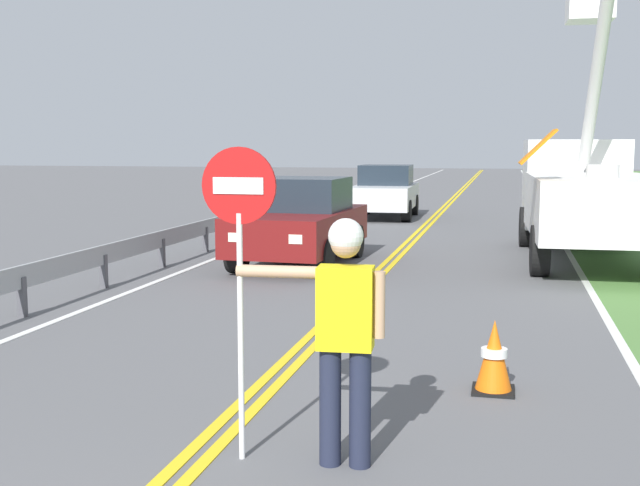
% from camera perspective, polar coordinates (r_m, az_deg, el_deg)
% --- Properties ---
extents(centerline_yellow_left, '(0.11, 110.00, 0.01)m').
position_cam_1_polar(centerline_yellow_left, '(21.76, 6.99, 0.82)').
color(centerline_yellow_left, yellow).
rests_on(centerline_yellow_left, ground).
extents(centerline_yellow_right, '(0.11, 110.00, 0.01)m').
position_cam_1_polar(centerline_yellow_right, '(21.74, 7.46, 0.81)').
color(centerline_yellow_right, yellow).
rests_on(centerline_yellow_right, ground).
extents(edge_line_right, '(0.12, 110.00, 0.01)m').
position_cam_1_polar(edge_line_right, '(21.68, 16.73, 0.55)').
color(edge_line_right, silver).
rests_on(edge_line_right, ground).
extents(edge_line_left, '(0.12, 110.00, 0.01)m').
position_cam_1_polar(edge_line_left, '(22.41, -1.97, 1.05)').
color(edge_line_left, silver).
rests_on(edge_line_left, ground).
extents(flagger_worker, '(1.09, 0.27, 1.83)m').
position_cam_1_polar(flagger_worker, '(5.76, 1.73, -5.97)').
color(flagger_worker, '#1E2338').
rests_on(flagger_worker, ground).
extents(stop_sign_paddle, '(0.56, 0.04, 2.33)m').
position_cam_1_polar(stop_sign_paddle, '(5.80, -5.80, 0.74)').
color(stop_sign_paddle, silver).
rests_on(stop_sign_paddle, ground).
extents(utility_bucket_truck, '(2.67, 6.87, 5.65)m').
position_cam_1_polar(utility_bucket_truck, '(17.31, 18.41, 3.63)').
color(utility_bucket_truck, white).
rests_on(utility_bucket_truck, ground).
extents(oncoming_sedan_nearest, '(2.05, 4.17, 1.70)m').
position_cam_1_polar(oncoming_sedan_nearest, '(15.66, -1.42, 1.51)').
color(oncoming_sedan_nearest, maroon).
rests_on(oncoming_sedan_nearest, ground).
extents(oncoming_sedan_second, '(2.00, 4.15, 1.70)m').
position_cam_1_polar(oncoming_sedan_second, '(25.86, 4.70, 3.67)').
color(oncoming_sedan_second, silver).
rests_on(oncoming_sedan_second, ground).
extents(traffic_cone_lead, '(0.40, 0.40, 0.70)m').
position_cam_1_polar(traffic_cone_lead, '(7.80, 12.37, -8.02)').
color(traffic_cone_lead, orange).
rests_on(traffic_cone_lead, ground).
extents(guardrail_left_shoulder, '(0.10, 32.00, 0.71)m').
position_cam_1_polar(guardrail_left_shoulder, '(18.73, -6.95, 1.40)').
color(guardrail_left_shoulder, '#9EA0A3').
rests_on(guardrail_left_shoulder, ground).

